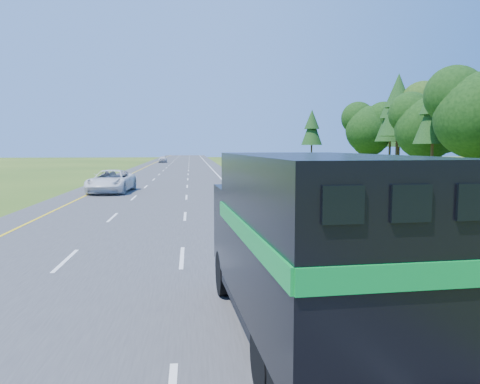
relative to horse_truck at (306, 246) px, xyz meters
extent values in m
cube|color=#38383A|center=(-4.16, 46.05, -1.88)|extent=(15.00, 260.00, 0.04)
cube|color=yellow|center=(-9.66, 46.05, -1.85)|extent=(0.15, 260.00, 0.01)
cube|color=white|center=(1.34, 46.05, -1.85)|extent=(0.15, 260.00, 0.01)
cylinder|color=black|center=(-1.22, 3.11, -1.32)|extent=(0.41, 1.09, 1.07)
cylinder|color=black|center=(0.83, 3.23, -1.32)|extent=(0.41, 1.09, 1.07)
cylinder|color=black|center=(-0.93, -1.57, -1.32)|extent=(0.41, 1.09, 1.07)
cylinder|color=black|center=(1.11, -1.44, -1.32)|extent=(0.41, 1.09, 1.07)
cube|color=black|center=(0.00, 0.05, -1.20)|extent=(2.81, 7.93, 0.27)
cube|color=black|center=(-0.19, 3.07, -0.14)|extent=(2.49, 1.90, 1.85)
cube|color=black|center=(-0.24, 3.97, 0.35)|extent=(2.15, 0.19, 0.59)
cube|color=black|center=(0.04, -0.63, 0.27)|extent=(2.78, 5.80, 2.68)
cube|color=#07892D|center=(0.21, -3.47, 0.41)|extent=(2.44, 0.19, 0.29)
cube|color=#07892D|center=(-1.20, -0.71, 0.41)|extent=(0.38, 5.65, 0.29)
cube|color=#07892D|center=(1.28, -0.55, 0.41)|extent=(0.38, 5.65, 0.29)
cube|color=black|center=(-0.52, -3.52, 1.18)|extent=(0.44, 0.07, 0.39)
cube|color=black|center=(0.21, -3.47, 1.18)|extent=(0.44, 0.07, 0.39)
cube|color=black|center=(0.94, -3.43, 1.18)|extent=(0.44, 0.07, 0.39)
imported|color=silver|center=(-8.18, 29.19, -0.98)|extent=(3.36, 6.50, 1.75)
imported|color=#B8B9BF|center=(-8.02, 95.05, -1.13)|extent=(1.78, 4.30, 1.46)
cylinder|color=gray|center=(4.65, 2.36, -0.54)|extent=(0.09, 0.09, 2.71)
camera|label=1|loc=(-2.02, -7.98, 1.76)|focal=35.00mm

